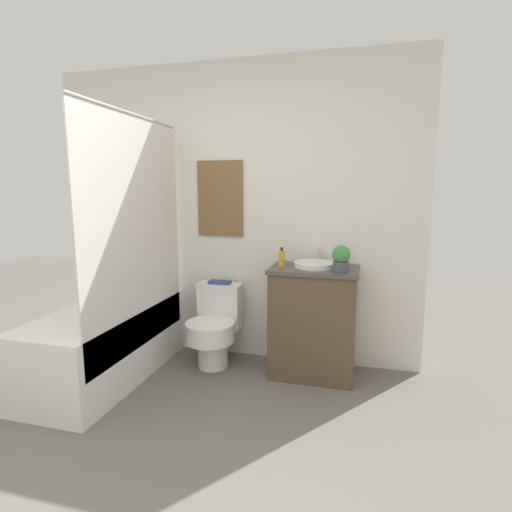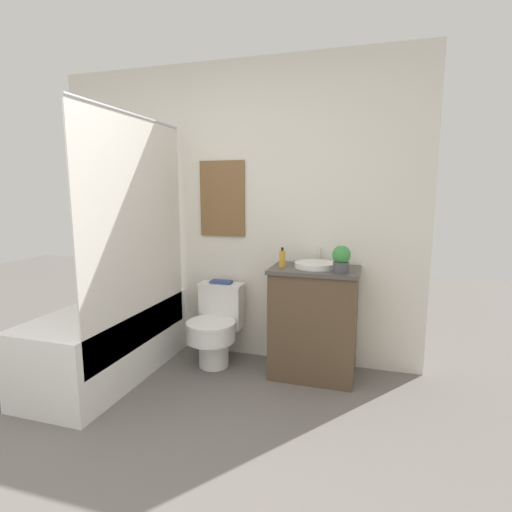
{
  "view_description": "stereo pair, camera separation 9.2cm",
  "coord_description": "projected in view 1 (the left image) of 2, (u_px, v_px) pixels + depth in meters",
  "views": [
    {
      "loc": [
        1.11,
        -1.2,
        1.44
      ],
      "look_at": [
        0.35,
        1.6,
        0.97
      ],
      "focal_mm": 28.0,
      "sensor_mm": 36.0,
      "label": 1
    },
    {
      "loc": [
        1.2,
        -1.17,
        1.44
      ],
      "look_at": [
        0.35,
        1.6,
        0.97
      ],
      "focal_mm": 28.0,
      "sensor_mm": 36.0,
      "label": 2
    }
  ],
  "objects": [
    {
      "name": "wall_back",
      "position": [
        231.0,
        213.0,
        3.44
      ],
      "size": [
        3.2,
        0.07,
        2.5
      ],
      "color": "silver",
      "rests_on": "ground_plane"
    },
    {
      "name": "toilet",
      "position": [
        215.0,
        326.0,
        3.32
      ],
      "size": [
        0.4,
        0.52,
        0.66
      ],
      "color": "white",
      "rests_on": "ground_plane"
    },
    {
      "name": "soap_bottle",
      "position": [
        282.0,
        258.0,
        3.07
      ],
      "size": [
        0.05,
        0.05,
        0.15
      ],
      "color": "gold",
      "rests_on": "vanity"
    },
    {
      "name": "book_on_tank",
      "position": [
        220.0,
        282.0,
        3.39
      ],
      "size": [
        0.18,
        0.1,
        0.02
      ],
      "color": "#33477F",
      "rests_on": "toilet"
    },
    {
      "name": "sink",
      "position": [
        315.0,
        264.0,
        3.07
      ],
      "size": [
        0.32,
        0.36,
        0.13
      ],
      "color": "white",
      "rests_on": "vanity"
    },
    {
      "name": "shower_area",
      "position": [
        108.0,
        338.0,
        3.09
      ],
      "size": [
        0.64,
        1.4,
        1.98
      ],
      "color": "white",
      "rests_on": "ground_plane"
    },
    {
      "name": "vanity",
      "position": [
        313.0,
        322.0,
        3.12
      ],
      "size": [
        0.67,
        0.45,
        0.86
      ],
      "color": "brown",
      "rests_on": "ground_plane"
    },
    {
      "name": "potted_plant",
      "position": [
        341.0,
        258.0,
        2.87
      ],
      "size": [
        0.13,
        0.13,
        0.2
      ],
      "color": "#4C4C51",
      "rests_on": "vanity"
    }
  ]
}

